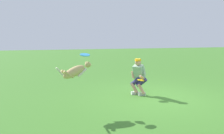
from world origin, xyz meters
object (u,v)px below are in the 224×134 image
at_px(person, 139,76).
at_px(frisbee_held, 141,80).
at_px(frisbee_flying, 85,55).
at_px(dog, 76,71).

relative_size(person, frisbee_held, 5.64).
bearing_deg(frisbee_flying, person, -150.73).
height_order(person, frisbee_held, person).
xyz_separation_m(dog, frisbee_flying, (-0.27, -0.13, 0.42)).
height_order(dog, frisbee_held, dog).
relative_size(person, dog, 1.27).
height_order(person, frisbee_flying, frisbee_flying).
relative_size(frisbee_flying, frisbee_held, 1.18).
bearing_deg(person, frisbee_held, 38.35).
bearing_deg(frisbee_held, frisbee_flying, 21.34).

